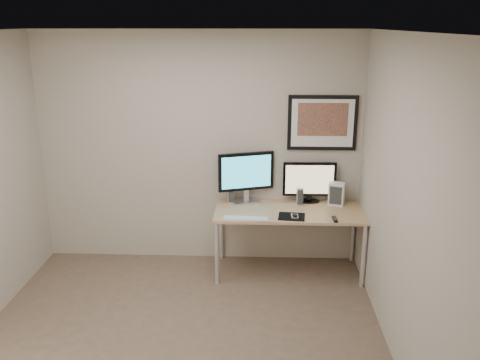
# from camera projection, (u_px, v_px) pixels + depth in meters

# --- Properties ---
(floor) EXTENTS (3.60, 3.60, 0.00)m
(floor) POSITION_uv_depth(u_px,v_px,m) (180.00, 341.00, 4.43)
(floor) COLOR brown
(floor) RESTS_ON ground
(room) EXTENTS (3.60, 3.60, 3.60)m
(room) POSITION_uv_depth(u_px,v_px,m) (181.00, 146.00, 4.37)
(room) COLOR white
(room) RESTS_ON ground
(desk) EXTENTS (1.60, 0.70, 0.73)m
(desk) POSITION_uv_depth(u_px,v_px,m) (289.00, 216.00, 5.48)
(desk) COLOR #916B46
(desk) RESTS_ON floor
(framed_art) EXTENTS (0.75, 0.04, 0.60)m
(framed_art) POSITION_uv_depth(u_px,v_px,m) (322.00, 123.00, 5.50)
(framed_art) COLOR black
(framed_art) RESTS_ON room
(monitor_large) EXTENTS (0.61, 0.28, 0.57)m
(monitor_large) POSITION_uv_depth(u_px,v_px,m) (246.00, 175.00, 5.61)
(monitor_large) COLOR silver
(monitor_large) RESTS_ON desk
(monitor_tv) EXTENTS (0.59, 0.14, 0.46)m
(monitor_tv) POSITION_uv_depth(u_px,v_px,m) (309.00, 181.00, 5.64)
(monitor_tv) COLOR black
(monitor_tv) RESTS_ON desk
(speaker_left) EXTENTS (0.09, 0.09, 0.18)m
(speaker_left) POSITION_uv_depth(u_px,v_px,m) (230.00, 195.00, 5.67)
(speaker_left) COLOR silver
(speaker_left) RESTS_ON desk
(speaker_right) EXTENTS (0.08, 0.08, 0.20)m
(speaker_right) POSITION_uv_depth(u_px,v_px,m) (300.00, 196.00, 5.60)
(speaker_right) COLOR silver
(speaker_right) RESTS_ON desk
(keyboard) EXTENTS (0.47, 0.16, 0.02)m
(keyboard) POSITION_uv_depth(u_px,v_px,m) (246.00, 218.00, 5.21)
(keyboard) COLOR silver
(keyboard) RESTS_ON desk
(mousepad) EXTENTS (0.30, 0.27, 0.00)m
(mousepad) POSITION_uv_depth(u_px,v_px,m) (292.00, 217.00, 5.28)
(mousepad) COLOR black
(mousepad) RESTS_ON desk
(mouse) EXTENTS (0.07, 0.11, 0.04)m
(mouse) POSITION_uv_depth(u_px,v_px,m) (295.00, 216.00, 5.24)
(mouse) COLOR black
(mouse) RESTS_ON mousepad
(remote) EXTENTS (0.05, 0.15, 0.02)m
(remote) POSITION_uv_depth(u_px,v_px,m) (335.00, 219.00, 5.19)
(remote) COLOR black
(remote) RESTS_ON desk
(fan_unit) EXTENTS (0.19, 0.17, 0.25)m
(fan_unit) POSITION_uv_depth(u_px,v_px,m) (337.00, 194.00, 5.59)
(fan_unit) COLOR silver
(fan_unit) RESTS_ON desk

